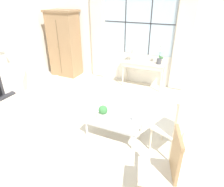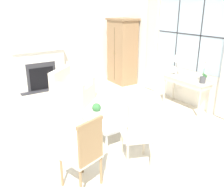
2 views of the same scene
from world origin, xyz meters
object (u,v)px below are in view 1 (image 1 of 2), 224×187
pillar_candle (135,118)px  armchair_upholstered (40,96)px  potted_orchid (160,57)px  side_chair_wooden (175,124)px  accent_chair_wooden (166,165)px  potted_plant_small (103,112)px  coffee_table (115,119)px  table_lamp (132,45)px  armoire (64,44)px  console_table (143,65)px

pillar_candle → armchair_upholstered: bearing=176.4°
potted_orchid → side_chair_wooden: bearing=-71.5°
side_chair_wooden → accent_chair_wooden: 0.90m
potted_orchid → potted_plant_small: bearing=-100.2°
coffee_table → potted_plant_small: bearing=-154.8°
coffee_table → pillar_candle: 0.38m
table_lamp → armchair_upholstered: 2.74m
accent_chair_wooden → potted_plant_small: bearing=145.5°
accent_chair_wooden → armoire: bearing=139.7°
potted_orchid → table_lamp: bearing=-175.7°
armoire → pillar_candle: armoire is taller
armchair_upholstered → side_chair_wooden: (3.06, -0.28, 0.31)m
console_table → table_lamp: 0.65m
armchair_upholstered → side_chair_wooden: side_chair_wooden is taller
potted_orchid → accent_chair_wooden: potted_orchid is taller
side_chair_wooden → potted_plant_small: 1.27m
table_lamp → accent_chair_wooden: table_lamp is taller
potted_plant_small → pillar_candle: bearing=14.6°
potted_orchid → pillar_candle: potted_orchid is taller
table_lamp → armchair_upholstered: bearing=-124.8°
side_chair_wooden → pillar_candle: side_chair_wooden is taller
armchair_upholstered → side_chair_wooden: 3.09m
coffee_table → pillar_candle: bearing=8.4°
console_table → potted_plant_small: bearing=-90.8°
side_chair_wooden → armoire: bearing=148.3°
potted_orchid → accent_chair_wooden: bearing=-75.8°
armoire → coffee_table: armoire is taller
armoire → armchair_upholstered: size_ratio=1.60×
accent_chair_wooden → potted_plant_small: accent_chair_wooden is taller
armoire → console_table: 2.61m
armoire → console_table: bearing=1.5°
accent_chair_wooden → potted_plant_small: 1.57m
accent_chair_wooden → armchair_upholstered: bearing=159.0°
potted_orchid → armchair_upholstered: (-2.24, -2.18, -0.62)m
armoire → potted_plant_small: armoire is taller
potted_orchid → potted_plant_small: size_ratio=2.09×
pillar_candle → coffee_table: bearing=-171.6°
console_table → table_lamp: size_ratio=2.02×
table_lamp → coffee_table: 2.53m
side_chair_wooden → table_lamp: bearing=123.4°
side_chair_wooden → accent_chair_wooden: size_ratio=1.04×
armchair_upholstered → pillar_candle: bearing=-3.6°
potted_plant_small → side_chair_wooden: bearing=0.5°
armoire → side_chair_wooden: 4.50m
potted_orchid → armchair_upholstered: 3.18m
console_table → pillar_candle: console_table is taller
potted_orchid → coffee_table: potted_orchid is taller
side_chair_wooden → coffee_table: 1.11m
armoire → potted_orchid: armoire is taller
side_chair_wooden → coffee_table: (-1.07, 0.08, -0.27)m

